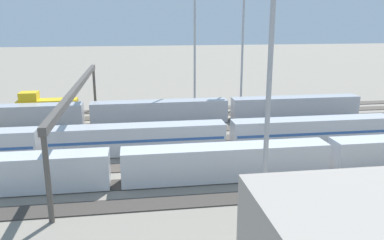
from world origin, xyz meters
name	(u,v)px	position (x,y,z in m)	size (l,w,h in m)	color
ground_plane	(143,142)	(0.00, 0.00, 0.00)	(400.00, 400.00, 0.00)	gray
track_bed_0	(140,110)	(0.00, -20.00, 0.06)	(140.00, 2.80, 0.12)	#4C443D
track_bed_1	(141,117)	(0.00, -15.00, 0.06)	(140.00, 2.80, 0.12)	#4C443D
track_bed_2	(141,124)	(0.00, -10.00, 0.06)	(140.00, 2.80, 0.12)	#4C443D
track_bed_3	(142,132)	(0.00, -5.00, 0.06)	(140.00, 2.80, 0.12)	#4C443D
track_bed_4	(143,141)	(0.00, 0.00, 0.06)	(140.00, 2.80, 0.12)	#4C443D
track_bed_5	(144,153)	(0.00, 5.00, 0.06)	(140.00, 2.80, 0.12)	#3D3833
track_bed_6	(145,166)	(0.00, 10.00, 0.06)	(140.00, 2.80, 0.12)	#4C443D
track_bed_7	(146,183)	(0.00, 15.00, 0.06)	(140.00, 2.80, 0.12)	#3D3833
track_bed_8	(148,204)	(0.00, 20.00, 0.06)	(140.00, 2.80, 0.12)	#3D3833
train_on_track_5	(139,139)	(0.61, 5.00, 2.01)	(119.80, 3.06, 3.80)	#B7BABF
train_on_track_7	(214,162)	(-7.48, 15.00, 2.08)	(114.80, 3.00, 4.40)	#285193
train_on_track_1	(47,108)	(16.27, -15.00, 2.16)	(10.00, 3.00, 5.00)	gold
train_on_track_2	(87,114)	(8.86, -10.00, 2.02)	(95.60, 3.00, 3.80)	#A8AAB2
light_mast_0	(195,2)	(-11.34, -23.68, 20.50)	(2.80, 0.70, 33.08)	#9EA0A5
light_mast_1	(272,26)	(-10.25, 23.80, 16.94)	(2.80, 0.70, 26.49)	#9EA0A5
light_mast_2	(243,22)	(-20.83, -22.37, 16.72)	(2.80, 0.70, 26.08)	#9EA0A5
signal_gantry	(78,91)	(8.57, 0.00, 7.80)	(0.70, 45.00, 8.80)	#4C4742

